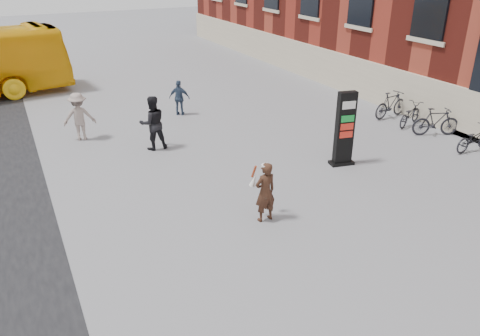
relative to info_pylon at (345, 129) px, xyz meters
name	(u,v)px	position (x,y,z in m)	size (l,w,h in m)	color
ground	(263,211)	(-3.79, -1.53, -1.21)	(100.00, 100.00, 0.00)	#9E9EA3
info_pylon	(345,129)	(0.00, 0.00, 0.00)	(0.84, 0.53, 2.43)	black
woman	(265,191)	(-3.98, -1.93, -0.39)	(0.63, 0.58, 1.61)	black
pedestrian_a	(153,123)	(-5.06, 4.04, -0.26)	(0.92, 0.72, 1.90)	black
pedestrian_b	(79,117)	(-7.19, 6.11, -0.33)	(1.14, 0.65, 1.76)	gray
pedestrian_c	(179,98)	(-2.94, 7.22, -0.47)	(0.87, 0.36, 1.49)	#32445E
bike_4	(474,139)	(4.81, -1.12, -0.77)	(0.59, 1.69, 0.89)	black
bike_5	(436,122)	(4.81, 0.57, -0.68)	(0.50, 1.78, 1.07)	black
bike_6	(410,114)	(4.81, 1.87, -0.76)	(0.60, 1.71, 0.90)	black
bike_7	(391,105)	(4.81, 2.96, -0.66)	(0.52, 1.85, 1.11)	black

